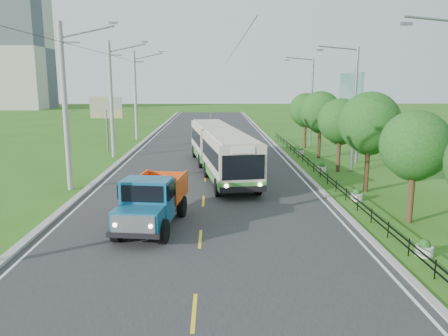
{
  "coord_description": "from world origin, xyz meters",
  "views": [
    {
      "loc": [
        0.58,
        -17.52,
        6.51
      ],
      "look_at": [
        1.15,
        5.94,
        1.9
      ],
      "focal_mm": 35.0,
      "sensor_mm": 36.0,
      "label": 1
    }
  ],
  "objects_px": {
    "pole_near": "(66,107)",
    "streetlight_mid": "(353,105)",
    "pole_mid": "(112,99)",
    "bus": "(220,147)",
    "tree_back": "(306,112)",
    "streetlight_far": "(310,98)",
    "tree_fourth": "(340,123)",
    "planter_mid": "(322,168)",
    "tree_third": "(370,126)",
    "planter_far": "(301,151)",
    "planter_near": "(357,195)",
    "tree_fifth": "(321,114)",
    "planter_front": "(424,249)",
    "billboard_right": "(350,96)",
    "dump_truck": "(152,198)",
    "pole_far": "(136,95)",
    "billboard_left": "(106,111)"
  },
  "relations": [
    {
      "from": "pole_near",
      "to": "pole_mid",
      "type": "bearing_deg",
      "value": 90.0
    },
    {
      "from": "tree_back",
      "to": "dump_truck",
      "type": "height_order",
      "value": "tree_back"
    },
    {
      "from": "dump_truck",
      "to": "pole_near",
      "type": "bearing_deg",
      "value": 137.25
    },
    {
      "from": "tree_back",
      "to": "planter_near",
      "type": "relative_size",
      "value": 8.21
    },
    {
      "from": "streetlight_mid",
      "to": "billboard_right",
      "type": "height_order",
      "value": "streetlight_mid"
    },
    {
      "from": "billboard_left",
      "to": "billboard_right",
      "type": "xyz_separation_m",
      "value": [
        21.8,
        -4.0,
        1.48
      ]
    },
    {
      "from": "tree_fourth",
      "to": "dump_truck",
      "type": "distance_m",
      "value": 17.49
    },
    {
      "from": "pole_near",
      "to": "planter_near",
      "type": "xyz_separation_m",
      "value": [
        16.86,
        -3.0,
        -4.81
      ]
    },
    {
      "from": "pole_far",
      "to": "streetlight_mid",
      "type": "xyz_separation_m",
      "value": [
        18.9,
        -19.0,
        -0.19
      ]
    },
    {
      "from": "pole_mid",
      "to": "tree_back",
      "type": "relative_size",
      "value": 1.82
    },
    {
      "from": "streetlight_far",
      "to": "bus",
      "type": "xyz_separation_m",
      "value": [
        -9.59,
        -14.17,
        -3.0
      ]
    },
    {
      "from": "tree_fourth",
      "to": "planter_mid",
      "type": "distance_m",
      "value": 3.53
    },
    {
      "from": "tree_fifth",
      "to": "planter_far",
      "type": "height_order",
      "value": "tree_fifth"
    },
    {
      "from": "tree_fifth",
      "to": "billboard_left",
      "type": "distance_m",
      "value": 19.74
    },
    {
      "from": "pole_mid",
      "to": "bus",
      "type": "distance_m",
      "value": 12.18
    },
    {
      "from": "streetlight_mid",
      "to": "planter_mid",
      "type": "height_order",
      "value": "streetlight_mid"
    },
    {
      "from": "tree_third",
      "to": "bus",
      "type": "relative_size",
      "value": 0.36
    },
    {
      "from": "streetlight_mid",
      "to": "planter_mid",
      "type": "xyz_separation_m",
      "value": [
        -2.04,
        -0.0,
        -4.62
      ]
    },
    {
      "from": "pole_near",
      "to": "billboard_right",
      "type": "xyz_separation_m",
      "value": [
        20.56,
        11.0,
        0.25
      ]
    },
    {
      "from": "tree_third",
      "to": "planter_front",
      "type": "bearing_deg",
      "value": -97.06
    },
    {
      "from": "tree_fourth",
      "to": "billboard_right",
      "type": "distance_m",
      "value": 6.59
    },
    {
      "from": "planter_far",
      "to": "planter_front",
      "type": "bearing_deg",
      "value": -90.0
    },
    {
      "from": "pole_near",
      "to": "billboard_left",
      "type": "relative_size",
      "value": 1.92
    },
    {
      "from": "pole_mid",
      "to": "dump_truck",
      "type": "distance_m",
      "value": 20.6
    },
    {
      "from": "streetlight_far",
      "to": "billboard_left",
      "type": "distance_m",
      "value": 20.56
    },
    {
      "from": "tree_back",
      "to": "billboard_right",
      "type": "xyz_separation_m",
      "value": [
        2.44,
        -6.14,
        1.69
      ]
    },
    {
      "from": "streetlight_mid",
      "to": "planter_mid",
      "type": "distance_m",
      "value": 5.05
    },
    {
      "from": "pole_near",
      "to": "bus",
      "type": "bearing_deg",
      "value": 27.42
    },
    {
      "from": "pole_near",
      "to": "tree_fifth",
      "type": "height_order",
      "value": "pole_near"
    },
    {
      "from": "planter_far",
      "to": "streetlight_mid",
      "type": "bearing_deg",
      "value": -75.68
    },
    {
      "from": "pole_far",
      "to": "tree_fourth",
      "type": "height_order",
      "value": "pole_far"
    },
    {
      "from": "pole_near",
      "to": "streetlight_mid",
      "type": "bearing_deg",
      "value": 14.81
    },
    {
      "from": "tree_fourth",
      "to": "streetlight_mid",
      "type": "relative_size",
      "value": 0.6
    },
    {
      "from": "streetlight_mid",
      "to": "bus",
      "type": "distance_m",
      "value": 10.05
    },
    {
      "from": "pole_mid",
      "to": "pole_far",
      "type": "height_order",
      "value": "same"
    },
    {
      "from": "tree_third",
      "to": "planter_far",
      "type": "xyz_separation_m",
      "value": [
        -1.26,
        13.86,
        -3.7
      ]
    },
    {
      "from": "billboard_right",
      "to": "planter_mid",
      "type": "bearing_deg",
      "value": -121.66
    },
    {
      "from": "planter_near",
      "to": "planter_far",
      "type": "xyz_separation_m",
      "value": [
        0.0,
        16.0,
        0.0
      ]
    },
    {
      "from": "tree_back",
      "to": "streetlight_far",
      "type": "distance_m",
      "value": 2.37
    },
    {
      "from": "planter_near",
      "to": "planter_mid",
      "type": "bearing_deg",
      "value": 90.0
    },
    {
      "from": "streetlight_mid",
      "to": "planter_near",
      "type": "relative_size",
      "value": 13.54
    },
    {
      "from": "pole_near",
      "to": "planter_front",
      "type": "xyz_separation_m",
      "value": [
        16.86,
        -11.0,
        -4.81
      ]
    },
    {
      "from": "pole_mid",
      "to": "planter_mid",
      "type": "height_order",
      "value": "pole_mid"
    },
    {
      "from": "billboard_right",
      "to": "dump_truck",
      "type": "xyz_separation_m",
      "value": [
        -14.5,
        -18.34,
        -3.97
      ]
    },
    {
      "from": "bus",
      "to": "streetlight_far",
      "type": "bearing_deg",
      "value": 47.81
    },
    {
      "from": "tree_third",
      "to": "dump_truck",
      "type": "relative_size",
      "value": 1.0
    },
    {
      "from": "bus",
      "to": "pole_far",
      "type": "bearing_deg",
      "value": 107.83
    },
    {
      "from": "streetlight_mid",
      "to": "planter_near",
      "type": "xyz_separation_m",
      "value": [
        -2.04,
        -8.0,
        -4.62
      ]
    },
    {
      "from": "billboard_left",
      "to": "billboard_right",
      "type": "bearing_deg",
      "value": -10.4
    },
    {
      "from": "tree_back",
      "to": "planter_front",
      "type": "height_order",
      "value": "tree_back"
    }
  ]
}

